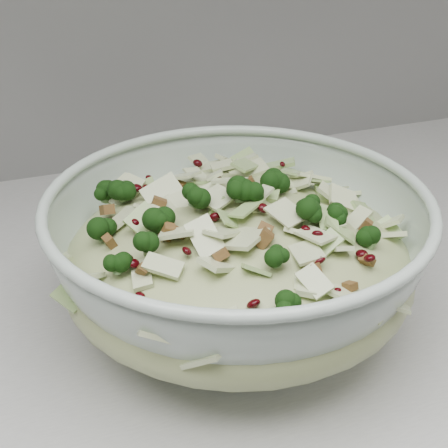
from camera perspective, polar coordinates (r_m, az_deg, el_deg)
name	(u,v)px	position (r m, az deg, el deg)	size (l,w,h in m)	color
mixing_bowl	(237,258)	(0.52, 1.20, -3.13)	(0.40, 0.40, 0.13)	#B7C9BC
salad	(237,237)	(0.51, 1.23, -1.21)	(0.40, 0.40, 0.13)	#B4BE82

